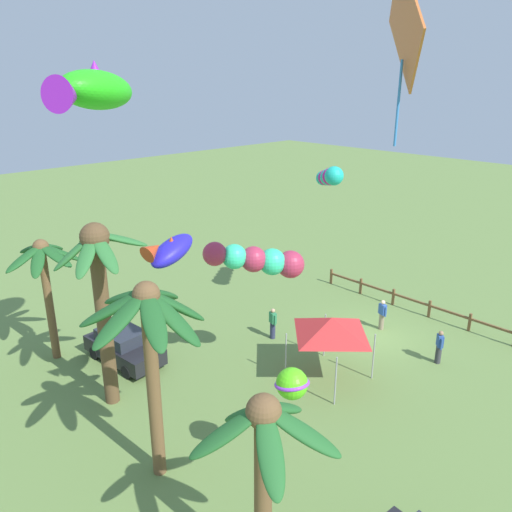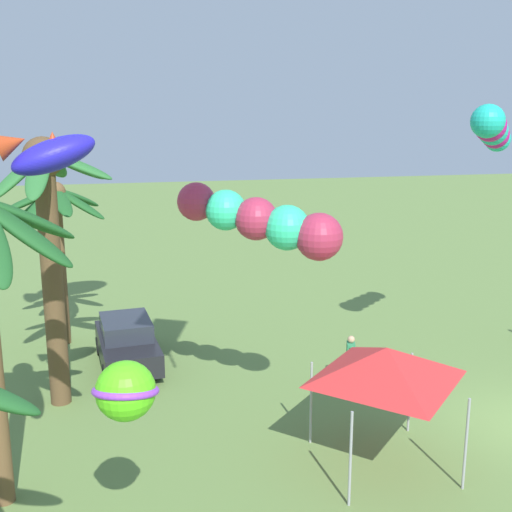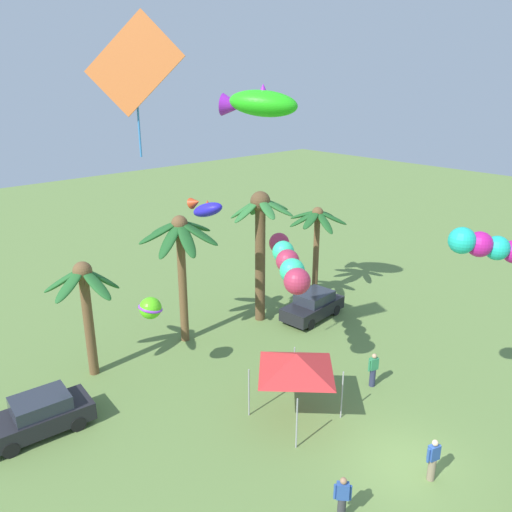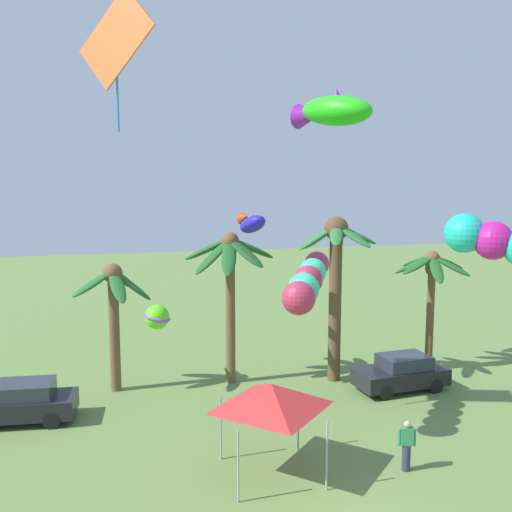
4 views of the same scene
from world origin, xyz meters
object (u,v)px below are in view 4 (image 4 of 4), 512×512
object	(u,v)px
palm_tree_2	(113,298)
kite_ball_5	(157,317)
parked_car_0	(401,373)
kite_diamond_2	(116,41)
spectator_0	(407,445)
palm_tree_1	(230,267)
palm_tree_3	(431,277)
kite_fish_1	(251,223)
palm_tree_0	(336,265)
kite_fish_0	(332,111)
kite_tube_4	(307,282)
parked_car_1	(22,402)
festival_tent	(271,396)

from	to	relation	value
palm_tree_2	kite_ball_5	xyz separation A→B (m)	(1.59, -2.74, -0.26)
palm_tree_2	parked_car_0	xyz separation A→B (m)	(11.78, -2.93, -3.25)
palm_tree_2	kite_diamond_2	world-z (taller)	kite_diamond_2
spectator_0	palm_tree_1	bearing A→B (deg)	111.93
palm_tree_1	parked_car_0	world-z (taller)	palm_tree_1
palm_tree_3	kite_fish_1	distance (m)	9.10
palm_tree_0	spectator_0	size ratio (longest dim) A/B	4.60
palm_tree_1	kite_fish_0	xyz separation A→B (m)	(4.13, -1.14, 6.56)
kite_fish_1	kite_tube_4	bearing A→B (deg)	-79.87
parked_car_0	palm_tree_3	bearing A→B (deg)	40.36
palm_tree_1	kite_diamond_2	world-z (taller)	kite_diamond_2
palm_tree_0	kite_ball_5	world-z (taller)	palm_tree_0
parked_car_0	kite_fish_0	world-z (taller)	kite_fish_0
parked_car_0	kite_ball_5	bearing A→B (deg)	178.91
kite_fish_1	kite_tube_4	size ratio (longest dim) A/B	0.59
kite_fish_1	kite_diamond_2	distance (m)	8.79
parked_car_0	spectator_0	bearing A→B (deg)	-116.80
palm_tree_2	kite_ball_5	world-z (taller)	palm_tree_2
palm_tree_3	parked_car_1	xyz separation A→B (m)	(-17.63, -1.68, -3.67)
palm_tree_1	kite_fish_0	distance (m)	7.83
parked_car_1	kite_ball_5	distance (m)	5.80
palm_tree_0	palm_tree_3	xyz separation A→B (m)	(4.77, 0.21, -0.76)
palm_tree_3	parked_car_0	world-z (taller)	palm_tree_3
palm_tree_0	kite_diamond_2	xyz separation A→B (m)	(-9.13, -4.02, 8.03)
spectator_0	kite_ball_5	world-z (taller)	kite_ball_5
palm_tree_2	kite_ball_5	bearing A→B (deg)	-59.87
spectator_0	kite_fish_0	distance (m)	13.48
palm_tree_0	festival_tent	world-z (taller)	palm_tree_0
kite_tube_4	kite_fish_1	bearing A→B (deg)	100.13
palm_tree_0	festival_tent	xyz separation A→B (m)	(-4.98, -7.39, -2.72)
palm_tree_0	spectator_0	distance (m)	9.33
palm_tree_0	kite_tube_4	bearing A→B (deg)	-121.28
palm_tree_0	kite_diamond_2	distance (m)	12.81
palm_tree_3	parked_car_0	xyz separation A→B (m)	(-2.46, -2.09, -3.67)
palm_tree_1	kite_ball_5	size ratio (longest dim) A/B	5.15
festival_tent	kite_fish_1	xyz separation A→B (m)	(1.08, 6.94, 4.66)
kite_fish_0	palm_tree_2	bearing A→B (deg)	171.70
parked_car_1	kite_diamond_2	distance (m)	13.26
kite_ball_5	kite_fish_1	bearing A→B (deg)	17.30
festival_tent	kite_fish_0	distance (m)	12.53
palm_tree_3	parked_car_0	bearing A→B (deg)	-139.64
palm_tree_3	festival_tent	size ratio (longest dim) A/B	1.98
kite_fish_1	kite_diamond_2	bearing A→B (deg)	-145.72
palm_tree_2	parked_car_0	size ratio (longest dim) A/B	1.35
palm_tree_2	parked_car_0	distance (m)	12.57
spectator_0	kite_fish_0	xyz separation A→B (m)	(0.48, 7.92, 10.90)
palm_tree_2	kite_ball_5	distance (m)	3.18
palm_tree_0	festival_tent	bearing A→B (deg)	-123.97
parked_car_0	kite_fish_1	size ratio (longest dim) A/B	1.90
parked_car_1	festival_tent	xyz separation A→B (m)	(7.88, -5.92, 1.72)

